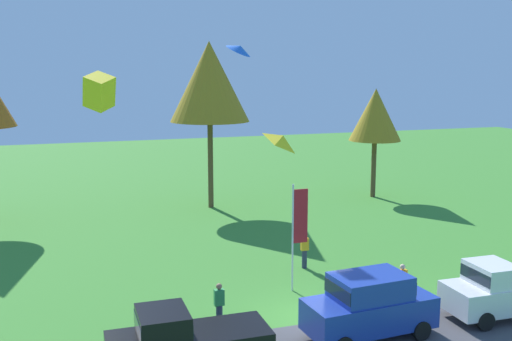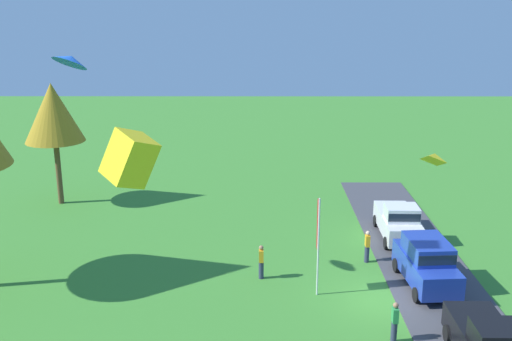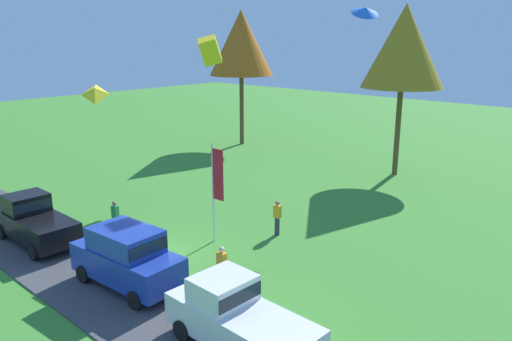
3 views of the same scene
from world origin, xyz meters
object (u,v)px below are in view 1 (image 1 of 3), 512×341
person_on_lawn (305,250)px  kite_delta_trailing_tail (239,48)px  person_beside_suv (219,305)px  car_suv_far_end (369,303)px  car_pickup_mid_row (504,289)px  tree_far_left (209,82)px  kite_diamond_over_trees (283,140)px  person_watching_sky (402,284)px  tree_left_of_center (375,115)px  kite_box_low_drifter (99,92)px  flag_banner (298,223)px

person_on_lawn → kite_delta_trailing_tail: bearing=94.8°
person_beside_suv → person_on_lawn: 7.65m
car_suv_far_end → car_pickup_mid_row: 5.78m
tree_far_left → kite_diamond_over_trees: tree_far_left is taller
car_pickup_mid_row → person_on_lawn: bearing=122.5°
car_pickup_mid_row → kite_delta_trailing_tail: size_ratio=3.29×
person_on_lawn → person_watching_sky: size_ratio=1.00×
kite_delta_trailing_tail → person_on_lawn: bearing=-85.2°
person_beside_suv → tree_far_left: size_ratio=0.15×
person_watching_sky → tree_left_of_center: size_ratio=0.21×
person_watching_sky → tree_far_left: tree_far_left is taller
person_watching_sky → kite_diamond_over_trees: bearing=-166.8°
person_beside_suv → tree_far_left: tree_far_left is taller
car_pickup_mid_row → kite_diamond_over_trees: 10.58m
person_watching_sky → kite_diamond_over_trees: 8.49m
person_beside_suv → kite_delta_trailing_tail: bearing=69.7°
kite_delta_trailing_tail → kite_box_low_drifter: (-8.19, -4.09, -2.21)m
person_beside_suv → kite_diamond_over_trees: 6.64m
car_suv_far_end → person_beside_suv: car_suv_far_end is taller
kite_delta_trailing_tail → person_watching_sky: bearing=-79.3°
person_watching_sky → car_pickup_mid_row: bearing=-36.9°
tree_far_left → tree_left_of_center: (12.26, -0.55, -2.47)m
car_suv_far_end → kite_delta_trailing_tail: bearing=89.4°
person_beside_suv → kite_delta_trailing_tail: size_ratio=1.12×
car_pickup_mid_row → kite_box_low_drifter: bearing=139.5°
person_beside_suv → kite_delta_trailing_tail: 17.21m
car_pickup_mid_row → person_beside_suv: size_ratio=2.95×
car_suv_far_end → person_watching_sky: 3.58m
car_pickup_mid_row → person_on_lawn: size_ratio=2.95×
car_suv_far_end → flag_banner: size_ratio=1.01×
flag_banner → kite_delta_trailing_tail: size_ratio=3.04×
kite_box_low_drifter → car_pickup_mid_row: bearing=-40.5°
person_watching_sky → kite_diamond_over_trees: size_ratio=1.81×
car_pickup_mid_row → kite_delta_trailing_tail: (-5.61, 15.89, 9.44)m
person_on_lawn → tree_left_of_center: 18.13m
kite_box_low_drifter → car_suv_far_end: bearing=-55.7°
flag_banner → kite_diamond_over_trees: bearing=-119.0°
kite_delta_trailing_tail → tree_left_of_center: bearing=23.1°
tree_left_of_center → person_on_lawn: bearing=-130.2°
tree_far_left → kite_box_low_drifter: (-7.84, -9.73, -0.20)m
person_on_lawn → kite_box_low_drifter: size_ratio=1.14×
car_suv_far_end → kite_box_low_drifter: size_ratio=3.14×
car_suv_far_end → person_on_lawn: size_ratio=2.76×
tree_left_of_center → flag_banner: tree_left_of_center is taller
tree_left_of_center → kite_diamond_over_trees: tree_left_of_center is taller
kite_delta_trailing_tail → flag_banner: bearing=-94.0°
person_beside_suv → person_watching_sky: bearing=-1.9°
person_watching_sky → flag_banner: 4.87m
person_on_lawn → kite_delta_trailing_tail: size_ratio=1.12×
person_on_lawn → kite_diamond_over_trees: 9.91m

